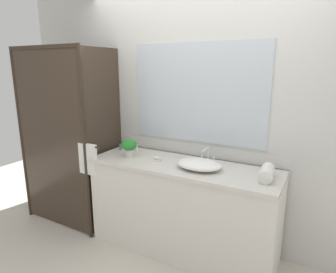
{
  "coord_description": "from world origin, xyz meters",
  "views": [
    {
      "loc": [
        1.13,
        -2.3,
        1.79
      ],
      "look_at": [
        -0.15,
        0.0,
        1.15
      ],
      "focal_mm": 30.99,
      "sensor_mm": 36.0,
      "label": 1
    }
  ],
  "objects": [
    {
      "name": "sink_basin",
      "position": [
        0.18,
        -0.04,
        0.94
      ],
      "size": [
        0.42,
        0.3,
        0.09
      ],
      "primitive_type": "ellipsoid",
      "color": "white",
      "rests_on": "vanity_cabinet"
    },
    {
      "name": "potted_plant",
      "position": [
        -0.58,
        -0.03,
        1.0
      ],
      "size": [
        0.16,
        0.16,
        0.18
      ],
      "color": "beige",
      "rests_on": "vanity_cabinet"
    },
    {
      "name": "amenity_bottle_shampoo",
      "position": [
        -0.62,
        0.15,
        0.94
      ],
      "size": [
        0.03,
        0.03,
        0.09
      ],
      "color": "white",
      "rests_on": "vanity_cabinet"
    },
    {
      "name": "faucet",
      "position": [
        0.18,
        0.16,
        0.95
      ],
      "size": [
        0.17,
        0.16,
        0.15
      ],
      "color": "silver",
      "rests_on": "vanity_cabinet"
    },
    {
      "name": "rolled_towel_near_edge",
      "position": [
        0.76,
        -0.0,
        0.95
      ],
      "size": [
        0.13,
        0.26,
        0.11
      ],
      "primitive_type": "cylinder",
      "rotation": [
        1.57,
        0.0,
        0.1
      ],
      "color": "white",
      "rests_on": "vanity_cabinet"
    },
    {
      "name": "ground_plane",
      "position": [
        0.0,
        0.0,
        0.0
      ],
      "size": [
        8.0,
        8.0,
        0.0
      ],
      "primitive_type": "plane",
      "color": "beige"
    },
    {
      "name": "wall_back_with_mirror",
      "position": [
        0.0,
        0.34,
        1.31
      ],
      "size": [
        4.4,
        0.06,
        2.6
      ],
      "color": "silver",
      "rests_on": "ground_plane"
    },
    {
      "name": "vanity_cabinet",
      "position": [
        0.0,
        0.01,
        0.45
      ],
      "size": [
        1.8,
        0.58,
        0.9
      ],
      "color": "silver",
      "rests_on": "ground_plane"
    },
    {
      "name": "shower_enclosure",
      "position": [
        -1.28,
        -0.19,
        1.02
      ],
      "size": [
        1.2,
        0.59,
        2.0
      ],
      "color": "#2D2319",
      "rests_on": "ground_plane"
    },
    {
      "name": "amenity_bottle_conditioner",
      "position": [
        -0.8,
        0.11,
        0.94
      ],
      "size": [
        0.03,
        0.03,
        0.09
      ],
      "color": "#4C7056",
      "rests_on": "vanity_cabinet"
    },
    {
      "name": "soap_dish",
      "position": [
        -0.28,
        -0.01,
        0.91
      ],
      "size": [
        0.1,
        0.07,
        0.04
      ],
      "color": "silver",
      "rests_on": "vanity_cabinet"
    }
  ]
}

